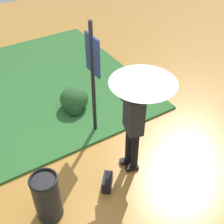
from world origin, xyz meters
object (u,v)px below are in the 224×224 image
at_px(person_with_umbrella, 139,97).
at_px(info_sign_post, 93,68).
at_px(trash_bin, 47,197).
at_px(handbag, 107,182).

xyz_separation_m(person_with_umbrella, info_sign_post, (-1.20, -0.09, -0.11)).
relative_size(person_with_umbrella, trash_bin, 2.45).
height_order(info_sign_post, handbag, info_sign_post).
distance_m(handbag, trash_bin, 1.03).
bearing_deg(handbag, person_with_umbrella, 99.50).
bearing_deg(handbag, info_sign_post, 158.20).
bearing_deg(info_sign_post, trash_bin, -50.19).
bearing_deg(info_sign_post, person_with_umbrella, 4.26).
distance_m(info_sign_post, handbag, 1.93).
height_order(handbag, trash_bin, trash_bin).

